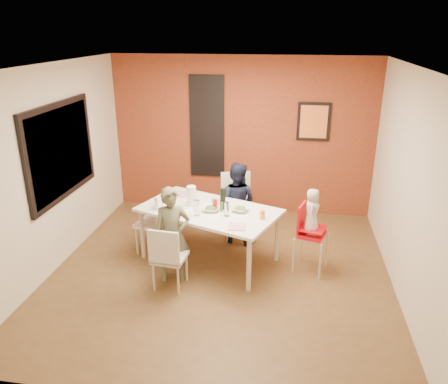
% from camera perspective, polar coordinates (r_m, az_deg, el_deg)
% --- Properties ---
extents(ground, '(4.50, 4.50, 0.00)m').
position_cam_1_polar(ground, '(6.03, -0.45, -10.38)').
color(ground, brown).
rests_on(ground, ground).
extents(ceiling, '(4.50, 4.50, 0.02)m').
position_cam_1_polar(ceiling, '(5.18, -0.54, 16.11)').
color(ceiling, white).
rests_on(ceiling, wall_back).
extents(wall_back, '(4.50, 0.02, 2.70)m').
position_cam_1_polar(wall_back, '(7.60, 2.32, 7.30)').
color(wall_back, beige).
rests_on(wall_back, ground).
extents(wall_front, '(4.50, 0.02, 2.70)m').
position_cam_1_polar(wall_front, '(3.46, -6.74, -10.25)').
color(wall_front, beige).
rests_on(wall_front, ground).
extents(wall_left, '(0.02, 4.50, 2.70)m').
position_cam_1_polar(wall_left, '(6.22, -21.42, 2.77)').
color(wall_left, beige).
rests_on(wall_left, ground).
extents(wall_right, '(0.02, 4.50, 2.70)m').
position_cam_1_polar(wall_right, '(5.57, 23.00, 0.51)').
color(wall_right, beige).
rests_on(wall_right, ground).
extents(brick_accent_wall, '(4.50, 0.02, 2.70)m').
position_cam_1_polar(brick_accent_wall, '(7.58, 2.30, 7.26)').
color(brick_accent_wall, maroon).
rests_on(brick_accent_wall, ground).
extents(picture_window_frame, '(0.05, 1.70, 1.30)m').
position_cam_1_polar(picture_window_frame, '(6.32, -20.54, 5.05)').
color(picture_window_frame, black).
rests_on(picture_window_frame, wall_left).
extents(picture_window_pane, '(0.02, 1.55, 1.15)m').
position_cam_1_polar(picture_window_pane, '(6.31, -20.42, 5.05)').
color(picture_window_pane, black).
rests_on(picture_window_pane, wall_left).
extents(glassblock_strip, '(0.55, 0.03, 1.70)m').
position_cam_1_polar(glassblock_strip, '(7.62, -2.23, 8.50)').
color(glassblock_strip, silver).
rests_on(glassblock_strip, wall_back).
extents(glassblock_surround, '(0.60, 0.03, 1.76)m').
position_cam_1_polar(glassblock_surround, '(7.62, -2.23, 8.49)').
color(glassblock_surround, black).
rests_on(glassblock_surround, wall_back).
extents(art_print_frame, '(0.54, 0.03, 0.64)m').
position_cam_1_polar(art_print_frame, '(7.46, 11.63, 8.99)').
color(art_print_frame, black).
rests_on(art_print_frame, wall_back).
extents(art_print_canvas, '(0.44, 0.01, 0.54)m').
position_cam_1_polar(art_print_canvas, '(7.44, 11.63, 8.97)').
color(art_print_canvas, orange).
rests_on(art_print_canvas, wall_back).
extents(dining_table, '(2.11, 1.63, 0.78)m').
position_cam_1_polar(dining_table, '(6.03, -1.98, -2.84)').
color(dining_table, white).
rests_on(dining_table, ground).
extents(chair_near, '(0.43, 0.43, 0.86)m').
position_cam_1_polar(chair_near, '(5.49, -7.43, -8.20)').
color(chair_near, beige).
rests_on(chair_near, ground).
extents(chair_far, '(0.58, 0.58, 1.00)m').
position_cam_1_polar(chair_far, '(6.85, 1.67, -1.19)').
color(chair_far, silver).
rests_on(chair_far, ground).
extents(chair_left, '(0.53, 0.53, 0.96)m').
position_cam_1_polar(chair_left, '(6.35, -8.59, -3.50)').
color(chair_left, white).
rests_on(chair_left, ground).
extents(high_chair, '(0.49, 0.49, 0.94)m').
position_cam_1_polar(high_chair, '(5.95, 11.00, -5.07)').
color(high_chair, red).
rests_on(high_chair, ground).
extents(child_near, '(0.54, 0.44, 1.27)m').
position_cam_1_polar(child_near, '(5.61, -6.77, -5.64)').
color(child_near, '#5E5E43').
rests_on(child_near, ground).
extents(child_far, '(0.71, 0.60, 1.26)m').
position_cam_1_polar(child_far, '(6.59, 1.63, -1.41)').
color(child_far, black).
rests_on(child_far, ground).
extents(toddler, '(0.23, 0.33, 0.62)m').
position_cam_1_polar(toddler, '(5.82, 11.42, -2.48)').
color(toddler, beige).
rests_on(toddler, high_chair).
extents(plate_near_left, '(0.27, 0.27, 0.01)m').
position_cam_1_polar(plate_near_left, '(5.92, -7.04, -2.67)').
color(plate_near_left, white).
rests_on(plate_near_left, dining_table).
extents(plate_far_mid, '(0.26, 0.26, 0.01)m').
position_cam_1_polar(plate_far_mid, '(6.25, -0.68, -1.22)').
color(plate_far_mid, silver).
rests_on(plate_far_mid, dining_table).
extents(plate_near_right, '(0.23, 0.23, 0.01)m').
position_cam_1_polar(plate_near_right, '(5.47, 1.71, -4.55)').
color(plate_near_right, white).
rests_on(plate_near_right, dining_table).
extents(plate_far_left, '(0.28, 0.28, 0.01)m').
position_cam_1_polar(plate_far_left, '(6.54, -5.51, -0.29)').
color(plate_far_left, white).
rests_on(plate_far_left, dining_table).
extents(salad_bowl_a, '(0.24, 0.24, 0.06)m').
position_cam_1_polar(salad_bowl_a, '(5.93, -1.75, -2.24)').
color(salad_bowl_a, white).
rests_on(salad_bowl_a, dining_table).
extents(salad_bowl_b, '(0.28, 0.28, 0.06)m').
position_cam_1_polar(salad_bowl_b, '(5.92, 2.16, -2.27)').
color(salad_bowl_b, white).
rests_on(salad_bowl_b, dining_table).
extents(wine_bottle, '(0.08, 0.08, 0.29)m').
position_cam_1_polar(wine_bottle, '(5.94, -0.16, -0.95)').
color(wine_bottle, black).
rests_on(wine_bottle, dining_table).
extents(wine_glass_a, '(0.08, 0.08, 0.21)m').
position_cam_1_polar(wine_glass_a, '(5.78, -3.57, -2.07)').
color(wine_glass_a, white).
rests_on(wine_glass_a, dining_table).
extents(wine_glass_b, '(0.07, 0.07, 0.19)m').
position_cam_1_polar(wine_glass_b, '(5.75, 0.33, -2.24)').
color(wine_glass_b, silver).
rests_on(wine_glass_b, dining_table).
extents(paper_towel_roll, '(0.13, 0.13, 0.28)m').
position_cam_1_polar(paper_towel_roll, '(6.08, -4.28, -0.52)').
color(paper_towel_roll, white).
rests_on(paper_towel_roll, dining_table).
extents(condiment_red, '(0.04, 0.04, 0.16)m').
position_cam_1_polar(condiment_red, '(5.93, -1.08, -1.70)').
color(condiment_red, red).
rests_on(condiment_red, dining_table).
extents(condiment_green, '(0.03, 0.03, 0.13)m').
position_cam_1_polar(condiment_green, '(5.89, -0.29, -1.98)').
color(condiment_green, '#2F6822').
rests_on(condiment_green, dining_table).
extents(condiment_brown, '(0.04, 0.04, 0.15)m').
position_cam_1_polar(condiment_brown, '(5.97, -1.29, -1.57)').
color(condiment_brown, brown).
rests_on(condiment_brown, dining_table).
extents(sippy_cup, '(0.07, 0.07, 0.12)m').
position_cam_1_polar(sippy_cup, '(5.70, 5.02, -2.97)').
color(sippy_cup, orange).
rests_on(sippy_cup, dining_table).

